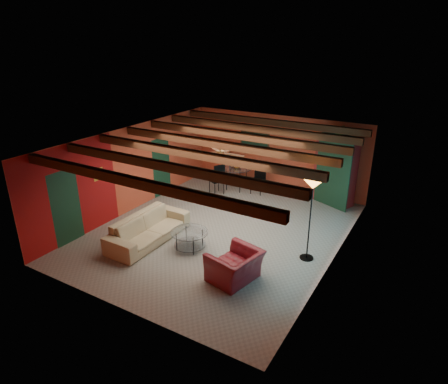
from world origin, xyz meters
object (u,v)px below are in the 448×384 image
Objects in this scene: dining_table at (236,174)px; armchair at (235,266)px; sofa at (148,229)px; armoire at (335,171)px; potted_plant at (340,131)px; coffee_table at (190,240)px; vase at (237,157)px; floor_lamp at (310,220)px.

armchair is at bearing -61.74° from dining_table.
dining_table is (0.21, 4.63, 0.20)m from sofa.
armoire is 5.00× the size of potted_plant.
sofa is 4.64m from dining_table.
potted_plant is (3.61, 5.17, 2.09)m from sofa.
dining_table is (-1.01, 4.42, 0.32)m from coffee_table.
sofa is at bearing -85.98° from armchair.
sofa is at bearing -92.60° from vase.
dining_table reaches higher than sofa.
vase reaches higher than armchair.
potted_plant is 2.13× the size of vase.
potted_plant is (0.00, 0.00, 1.34)m from armoire.
sofa is at bearing -101.67° from armoire.
armoire is at bearing 0.00° from potted_plant.
sofa is at bearing -169.99° from coffee_table.
dining_table is 0.67m from vase.
potted_plant is (2.40, 4.96, 2.21)m from coffee_table.
armchair is (2.93, -0.43, -0.01)m from sofa.
vase is at bearing 90.00° from dining_table.
sofa is 5.64× the size of potted_plant.
floor_lamp is at bearing -60.10° from armoire.
potted_plant is 3.66m from vase.
potted_plant reaches higher than sofa.
armoire is at bearing 9.05° from vase.
vase is at bearing -139.35° from armchair.
armchair is 0.50× the size of armoire.
coffee_table is 4.74× the size of vase.
floor_lamp reaches higher than dining_table.
sofa is 4.33m from floor_lamp.
vase is at bearing -2.17° from sofa.
potted_plant is (0.68, 5.61, 2.10)m from armchair.
armoire is 10.66× the size of vase.
sofa is 1.13× the size of armoire.
armchair is at bearing -73.68° from armoire.
floor_lamp is at bearing -83.37° from potted_plant.
armoire is at bearing -174.54° from armchair.
potted_plant reaches higher than floor_lamp.
coffee_table is 5.58m from armoire.
potted_plant is at bearing 9.05° from vase.
potted_plant is at bearing -34.50° from sofa.
dining_table is at bearing -2.17° from sofa.
vase is at bearing -170.95° from potted_plant.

